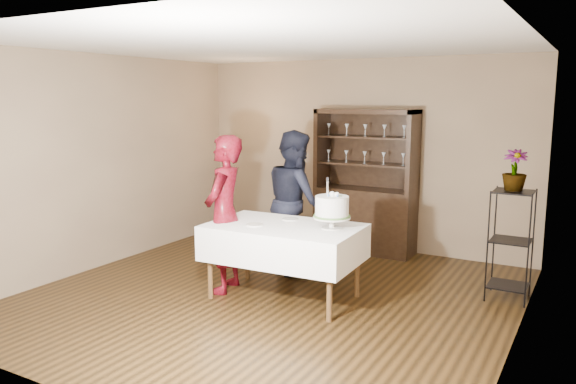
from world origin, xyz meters
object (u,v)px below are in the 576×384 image
at_px(cake_table, 284,242).
at_px(woman, 225,214).
at_px(cake, 332,208).
at_px(man, 296,201).
at_px(china_hutch, 365,205).
at_px(potted_plant, 515,170).
at_px(plant_etagere, 511,240).

relative_size(cake_table, woman, 0.94).
bearing_deg(cake, man, 136.77).
bearing_deg(china_hutch, potted_plant, -26.63).
distance_m(man, potted_plant, 2.56).
height_order(plant_etagere, potted_plant, potted_plant).
bearing_deg(cake, potted_plant, 33.49).
height_order(woman, cake, woman).
height_order(woman, man, man).
height_order(china_hutch, cake, china_hutch).
bearing_deg(china_hutch, cake, -77.61).
height_order(plant_etagere, cake, cake).
bearing_deg(potted_plant, woman, -155.54).
bearing_deg(man, woman, 119.46).
xyz_separation_m(china_hutch, man, (-0.43, -1.27, 0.22)).
bearing_deg(cake_table, china_hutch, 88.73).
xyz_separation_m(plant_etagere, woman, (-2.83, -1.27, 0.23)).
bearing_deg(potted_plant, man, -174.74).
relative_size(china_hutch, potted_plant, 4.58).
bearing_deg(cake_table, cake, 12.21).
bearing_deg(china_hutch, plant_etagere, -26.83).
relative_size(plant_etagere, man, 0.68).
xyz_separation_m(cake, potted_plant, (1.61, 1.06, 0.38)).
distance_m(woman, man, 1.10).
distance_m(china_hutch, plant_etagere, 2.33).
height_order(cake_table, potted_plant, potted_plant).
bearing_deg(man, potted_plant, -128.15).
bearing_deg(potted_plant, plant_etagere, -54.27).
bearing_deg(cake, china_hutch, 102.39).
bearing_deg(plant_etagere, cake, -147.04).
xyz_separation_m(plant_etagere, man, (-2.51, -0.22, 0.23)).
relative_size(plant_etagere, cake, 2.23).
distance_m(woman, cake, 1.24).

